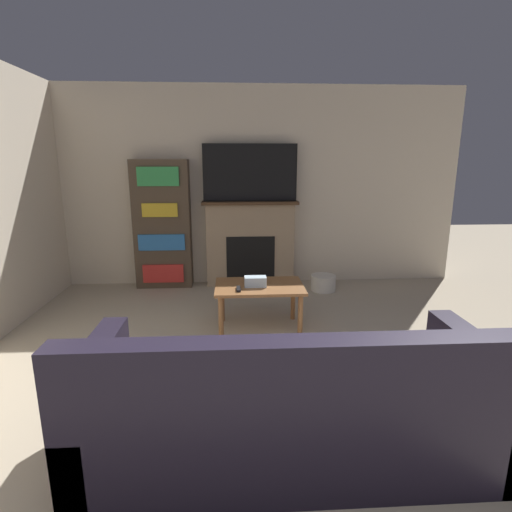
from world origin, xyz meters
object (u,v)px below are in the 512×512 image
(fireplace, at_px, (250,243))
(bookshelf, at_px, (162,225))
(couch, at_px, (290,409))
(tv, at_px, (250,173))
(storage_basket, at_px, (323,283))
(coffee_table, at_px, (259,291))

(fireplace, height_order, bookshelf, bookshelf)
(couch, relative_size, bookshelf, 1.39)
(fireplace, xyz_separation_m, tv, (-0.00, -0.02, 0.96))
(tv, bearing_deg, storage_basket, -18.63)
(couch, xyz_separation_m, coffee_table, (-0.06, 1.83, 0.12))
(fireplace, distance_m, bookshelf, 1.23)
(tv, distance_m, couch, 3.61)
(coffee_table, relative_size, bookshelf, 0.52)
(couch, height_order, bookshelf, bookshelf)
(coffee_table, bearing_deg, couch, -88.12)
(fireplace, height_order, couch, fireplace)
(tv, xyz_separation_m, bookshelf, (-1.19, -0.00, -0.69))
(tv, distance_m, coffee_table, 1.93)
(tv, bearing_deg, fireplace, 90.00)
(coffee_table, distance_m, storage_basket, 1.58)
(fireplace, xyz_separation_m, storage_basket, (0.97, -0.35, -0.49))
(coffee_table, height_order, bookshelf, bookshelf)
(fireplace, xyz_separation_m, coffee_table, (0.02, -1.57, -0.18))
(tv, height_order, storage_basket, tv)
(couch, distance_m, storage_basket, 3.19)
(tv, xyz_separation_m, coffee_table, (0.02, -1.55, -1.15))
(fireplace, distance_m, coffee_table, 1.58)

